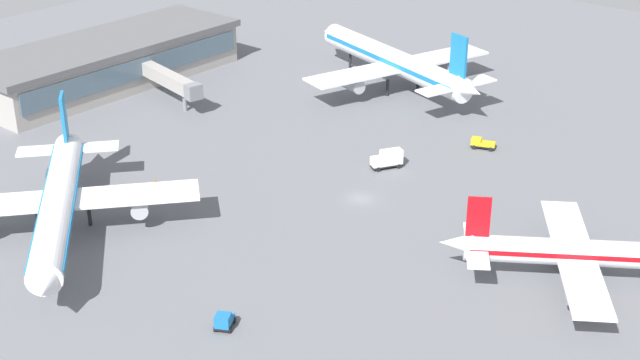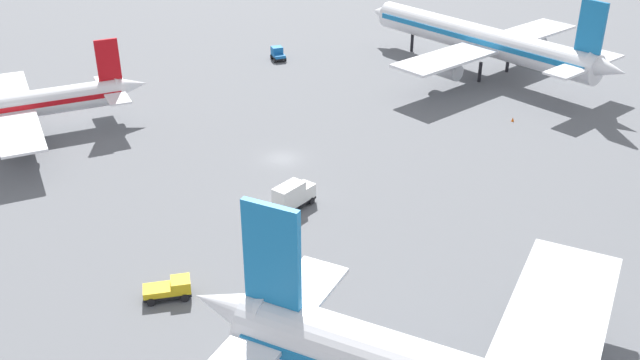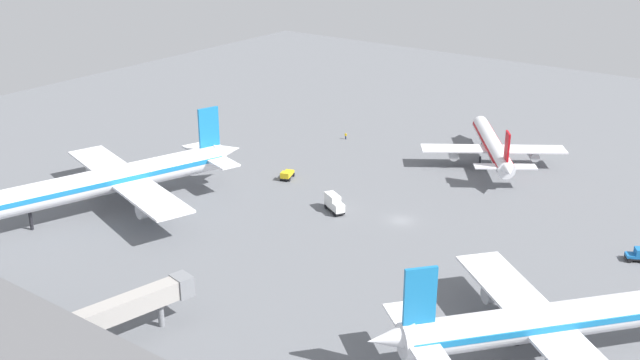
# 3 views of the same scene
# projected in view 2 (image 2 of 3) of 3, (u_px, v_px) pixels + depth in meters

# --- Properties ---
(ground) EXTENTS (288.00, 288.00, 0.00)m
(ground) POSITION_uv_depth(u_px,v_px,m) (282.00, 158.00, 93.88)
(ground) COLOR slate
(airplane_taxiing) EXTENTS (29.42, 34.87, 12.22)m
(airplane_taxiing) POSITION_uv_depth(u_px,v_px,m) (4.00, 108.00, 97.70)
(airplane_taxiing) COLOR white
(airplane_taxiing) RESTS_ON ground
(airplane_distant) EXTENTS (38.64, 43.23, 15.92)m
(airplane_distant) POSITION_uv_depth(u_px,v_px,m) (483.00, 40.00, 121.64)
(airplane_distant) COLOR white
(airplane_distant) RESTS_ON ground
(pushback_tractor) EXTENTS (3.47, 4.79, 1.90)m
(pushback_tractor) POSITION_uv_depth(u_px,v_px,m) (170.00, 289.00, 66.88)
(pushback_tractor) COLOR black
(pushback_tractor) RESTS_ON ground
(baggage_tug) EXTENTS (3.73, 3.42, 2.30)m
(baggage_tug) POSITION_uv_depth(u_px,v_px,m) (278.00, 53.00, 130.06)
(baggage_tug) COLOR black
(baggage_tug) RESTS_ON ground
(catering_truck) EXTENTS (5.81, 4.42, 3.30)m
(catering_truck) POSITION_uv_depth(u_px,v_px,m) (293.00, 196.00, 81.37)
(catering_truck) COLOR black
(catering_truck) RESTS_ON ground
(safety_cone_near_gate) EXTENTS (0.44, 0.44, 0.60)m
(safety_cone_near_gate) POSITION_uv_depth(u_px,v_px,m) (513.00, 119.00, 104.85)
(safety_cone_near_gate) COLOR #EA590C
(safety_cone_near_gate) RESTS_ON ground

